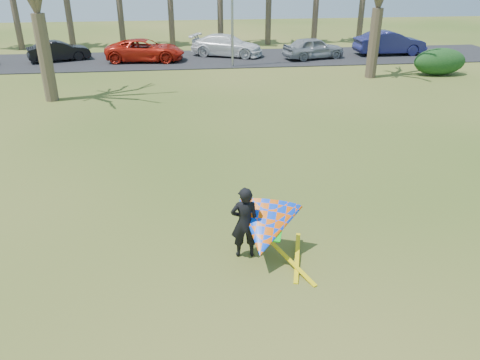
{
  "coord_description": "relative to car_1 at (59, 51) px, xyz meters",
  "views": [
    {
      "loc": [
        -1.41,
        -9.27,
        6.43
      ],
      "look_at": [
        0.0,
        2.0,
        1.1
      ],
      "focal_mm": 35.0,
      "sensor_mm": 36.0,
      "label": 1
    }
  ],
  "objects": [
    {
      "name": "parking_strip",
      "position": [
        9.84,
        -0.42,
        -0.71
      ],
      "size": [
        46.0,
        7.0,
        0.06
      ],
      "primitive_type": "cube",
      "color": "black",
      "rests_on": "ground"
    },
    {
      "name": "hedge_near",
      "position": [
        24.24,
        -7.33,
        0.08
      ],
      "size": [
        3.28,
        1.49,
        1.64
      ],
      "primitive_type": "ellipsoid",
      "color": "#153A16",
      "rests_on": "ground"
    },
    {
      "name": "car_5",
      "position": [
        23.93,
        -0.57,
        0.17
      ],
      "size": [
        5.18,
        1.88,
        1.7
      ],
      "primitive_type": "imported",
      "rotation": [
        0.0,
        0.0,
        1.59
      ],
      "color": "navy",
      "rests_on": "parking_strip"
    },
    {
      "name": "car_2",
      "position": [
        6.01,
        -0.84,
        0.07
      ],
      "size": [
        5.57,
        2.93,
        1.49
      ],
      "primitive_type": "imported",
      "rotation": [
        0.0,
        0.0,
        1.49
      ],
      "color": "red",
      "rests_on": "parking_strip"
    },
    {
      "name": "kite_flyer",
      "position": [
        10.1,
        -25.55,
        0.11
      ],
      "size": [
        2.13,
        2.39,
        2.02
      ],
      "color": "black",
      "rests_on": "ground"
    },
    {
      "name": "car_4",
      "position": [
        17.89,
        -1.38,
        0.07
      ],
      "size": [
        4.69,
        2.78,
        1.5
      ],
      "primitive_type": "imported",
      "rotation": [
        0.0,
        0.0,
        1.82
      ],
      "color": "#8F939B",
      "rests_on": "parking_strip"
    },
    {
      "name": "ground",
      "position": [
        9.84,
        -25.42,
        -0.74
      ],
      "size": [
        100.0,
        100.0,
        0.0
      ],
      "primitive_type": "plane",
      "color": "#234C10",
      "rests_on": "ground"
    },
    {
      "name": "car_3",
      "position": [
        11.85,
        0.38,
        0.08
      ],
      "size": [
        5.67,
        4.01,
        1.53
      ],
      "primitive_type": "imported",
      "rotation": [
        0.0,
        0.0,
        1.17
      ],
      "color": "white",
      "rests_on": "parking_strip"
    },
    {
      "name": "car_1",
      "position": [
        0.0,
        0.0,
        0.0
      ],
      "size": [
        4.37,
        2.82,
        1.36
      ],
      "primitive_type": "imported",
      "rotation": [
        0.0,
        0.0,
        1.94
      ],
      "color": "black",
      "rests_on": "parking_strip"
    }
  ]
}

